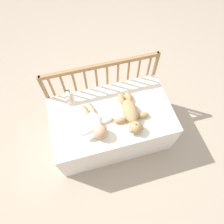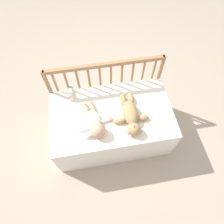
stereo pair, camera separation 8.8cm
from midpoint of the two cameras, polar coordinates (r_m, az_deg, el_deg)
name	(u,v)px [view 1 (the left image)]	position (r m, az deg, el deg)	size (l,w,h in m)	color
ground_plane	(112,134)	(2.26, -1.21, -6.36)	(12.00, 12.00, 0.00)	tan
crib_mattress	(112,125)	(2.06, -1.33, -3.79)	(1.14, 0.66, 0.46)	white
crib_rail	(102,80)	(1.98, -4.14, 9.14)	(1.14, 0.04, 0.76)	#997047
blanket	(113,118)	(1.83, -1.23, -1.81)	(0.85, 0.52, 0.01)	silver
teddy_bear	(131,114)	(1.80, 4.00, -0.52)	(0.33, 0.45, 0.12)	tan
baby	(96,124)	(1.76, -6.05, -3.48)	(0.33, 0.40, 0.13)	white
baby_bottle	(68,96)	(1.98, -13.60, 4.34)	(0.05, 0.18, 0.05)	#F4E5CC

